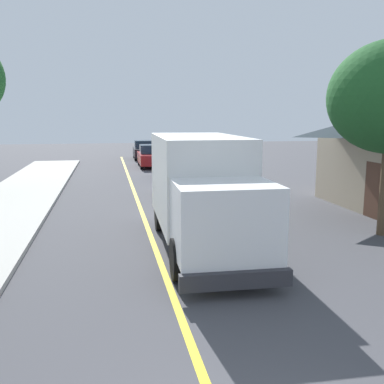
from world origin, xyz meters
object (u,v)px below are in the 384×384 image
object	(u,v)px
parked_car_far	(151,156)
parked_car_furthest	(144,150)
parked_car_near	(182,183)
parked_car_mid	(172,166)
box_truck	(202,187)

from	to	relation	value
parked_car_far	parked_car_furthest	size ratio (longest dim) A/B	1.00
parked_car_furthest	parked_car_far	bearing A→B (deg)	-89.88
parked_car_near	parked_car_mid	distance (m)	6.67
box_truck	parked_car_near	distance (m)	7.23
parked_car_mid	parked_car_far	xyz separation A→B (m)	(-0.64, 6.83, 0.00)
parked_car_near	parked_car_furthest	distance (m)	19.59
parked_car_mid	parked_car_far	bearing A→B (deg)	95.33
parked_car_near	parked_car_far	bearing A→B (deg)	90.35
parked_car_mid	parked_car_furthest	world-z (taller)	same
parked_car_far	parked_car_furthest	world-z (taller)	same
box_truck	parked_car_furthest	distance (m)	26.76
box_truck	parked_car_far	bearing A→B (deg)	88.42
parked_car_near	parked_car_mid	size ratio (longest dim) A/B	1.00
parked_car_far	parked_car_furthest	xyz separation A→B (m)	(-0.01, 6.12, 0.00)
box_truck	parked_car_far	distance (m)	20.64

